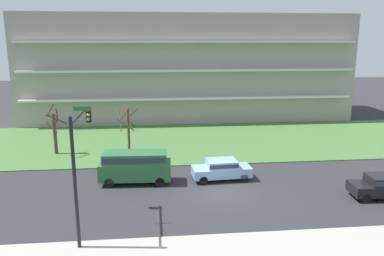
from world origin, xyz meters
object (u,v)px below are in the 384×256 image
object	(u,v)px
tree_far_left	(55,130)
sedan_black_center_left	(384,186)
tree_left	(128,128)
van_green_near_left	(135,165)
traffic_signal_mast	(80,151)
sedan_blue_center_right	(222,169)

from	to	relation	value
tree_far_left	sedan_black_center_left	world-z (taller)	tree_far_left
tree_left	sedan_black_center_left	xyz separation A→B (m)	(17.60, -12.03, -1.63)
van_green_near_left	traffic_signal_mast	xyz separation A→B (m)	(-2.45, -7.36, 3.29)
sedan_black_center_left	traffic_signal_mast	size ratio (longest dim) A/B	0.65
sedan_black_center_left	sedan_blue_center_right	size ratio (longest dim) A/B	1.00
tree_left	sedan_black_center_left	size ratio (longest dim) A/B	0.99
tree_far_left	traffic_signal_mast	distance (m)	16.36
van_green_near_left	sedan_black_center_left	xyz separation A→B (m)	(16.65, -4.50, -0.52)
tree_left	sedan_blue_center_right	world-z (taller)	tree_left
sedan_black_center_left	tree_left	bearing A→B (deg)	149.04
sedan_black_center_left	traffic_signal_mast	distance (m)	19.69
sedan_blue_center_right	traffic_signal_mast	xyz separation A→B (m)	(-8.90, -7.36, 3.82)
tree_far_left	sedan_black_center_left	size ratio (longest dim) A/B	1.04
tree_far_left	tree_left	world-z (taller)	tree_far_left
van_green_near_left	traffic_signal_mast	distance (m)	8.43
tree_left	traffic_signal_mast	xyz separation A→B (m)	(-1.50, -14.88, 2.18)
tree_far_left	tree_left	distance (m)	6.66
tree_left	traffic_signal_mast	distance (m)	15.12
van_green_near_left	sedan_black_center_left	world-z (taller)	van_green_near_left
traffic_signal_mast	sedan_black_center_left	bearing A→B (deg)	8.50
van_green_near_left	sedan_black_center_left	size ratio (longest dim) A/B	1.18
tree_far_left	traffic_signal_mast	xyz separation A→B (m)	(5.14, -15.35, 2.34)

